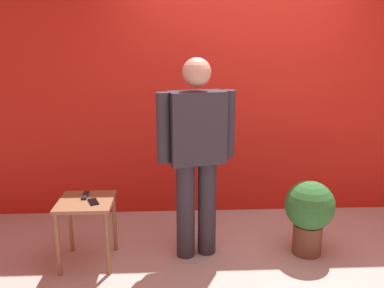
{
  "coord_description": "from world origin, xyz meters",
  "views": [
    {
      "loc": [
        -0.71,
        -2.88,
        1.86
      ],
      "look_at": [
        -0.55,
        0.55,
        0.99
      ],
      "focal_mm": 37.15,
      "sensor_mm": 36.0,
      "label": 1
    }
  ],
  "objects_px": {
    "potted_plant": "(309,211)",
    "standing_person": "(196,149)",
    "tv_remote": "(85,195)",
    "side_table": "(86,212)",
    "cell_phone": "(93,202)"
  },
  "relations": [
    {
      "from": "potted_plant",
      "to": "standing_person",
      "type": "bearing_deg",
      "value": 177.93
    },
    {
      "from": "tv_remote",
      "to": "standing_person",
      "type": "bearing_deg",
      "value": -1.37
    },
    {
      "from": "side_table",
      "to": "tv_remote",
      "type": "relative_size",
      "value": 3.41
    },
    {
      "from": "side_table",
      "to": "cell_phone",
      "type": "xyz_separation_m",
      "value": [
        0.07,
        -0.05,
        0.11
      ]
    },
    {
      "from": "tv_remote",
      "to": "potted_plant",
      "type": "relative_size",
      "value": 0.25
    },
    {
      "from": "standing_person",
      "to": "potted_plant",
      "type": "relative_size",
      "value": 2.56
    },
    {
      "from": "side_table",
      "to": "tv_remote",
      "type": "distance_m",
      "value": 0.15
    },
    {
      "from": "tv_remote",
      "to": "side_table",
      "type": "bearing_deg",
      "value": -78.79
    },
    {
      "from": "cell_phone",
      "to": "tv_remote",
      "type": "distance_m",
      "value": 0.16
    },
    {
      "from": "side_table",
      "to": "cell_phone",
      "type": "bearing_deg",
      "value": -33.67
    },
    {
      "from": "tv_remote",
      "to": "potted_plant",
      "type": "height_order",
      "value": "potted_plant"
    },
    {
      "from": "cell_phone",
      "to": "potted_plant",
      "type": "height_order",
      "value": "potted_plant"
    },
    {
      "from": "standing_person",
      "to": "tv_remote",
      "type": "relative_size",
      "value": 10.33
    },
    {
      "from": "cell_phone",
      "to": "tv_remote",
      "type": "xyz_separation_m",
      "value": [
        -0.09,
        0.14,
        0.01
      ]
    },
    {
      "from": "cell_phone",
      "to": "standing_person",
      "type": "bearing_deg",
      "value": -12.53
    }
  ]
}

